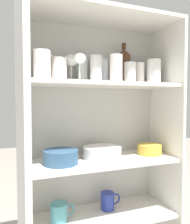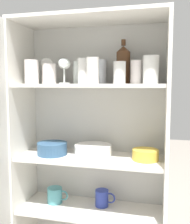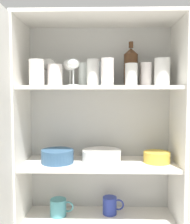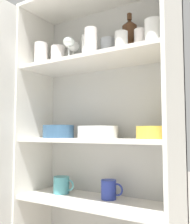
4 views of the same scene
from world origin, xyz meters
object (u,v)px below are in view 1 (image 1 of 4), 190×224
object	(u,v)px
mixing_bowl_large	(61,156)
serving_bowl_small	(150,149)
coffee_mug_primary	(59,212)
plate_stack_white	(102,152)
wine_bottle	(124,67)

from	to	relation	value
mixing_bowl_large	serving_bowl_small	distance (m)	0.53
mixing_bowl_large	serving_bowl_small	world-z (taller)	mixing_bowl_large
coffee_mug_primary	serving_bowl_small	bearing A→B (deg)	-2.05
plate_stack_white	serving_bowl_small	distance (m)	0.30
wine_bottle	mixing_bowl_large	xyz separation A→B (m)	(-0.40, -0.09, -0.48)
wine_bottle	serving_bowl_small	size ratio (longest dim) A/B	1.72
mixing_bowl_large	wine_bottle	bearing A→B (deg)	12.93
plate_stack_white	mixing_bowl_large	size ratio (longest dim) A/B	1.23
coffee_mug_primary	plate_stack_white	bearing A→B (deg)	-0.68
mixing_bowl_large	serving_bowl_small	size ratio (longest dim) A/B	1.22
wine_bottle	serving_bowl_small	distance (m)	0.51
mixing_bowl_large	coffee_mug_primary	distance (m)	0.30
mixing_bowl_large	coffee_mug_primary	bearing A→B (deg)	93.92
wine_bottle	coffee_mug_primary	bearing A→B (deg)	-172.33
plate_stack_white	mixing_bowl_large	bearing A→B (deg)	-171.69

